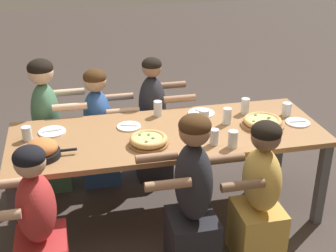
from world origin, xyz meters
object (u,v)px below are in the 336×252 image
Objects in this scene: pizza_board_second at (262,122)px; diner_far_midleft at (99,131)px; drinking_glass_g at (287,110)px; diner_far_left at (48,129)px; drinking_glass_a at (227,117)px; diner_near_center at (192,202)px; drinking_glass_d at (233,140)px; drinking_glass_c at (245,107)px; empty_plate_d at (298,123)px; diner_near_midright at (259,199)px; drinking_glass_e at (204,119)px; drinking_glass_f at (27,134)px; empty_plate_a at (52,132)px; drinking_glass_b at (214,138)px; drinking_glass_h at (158,109)px; empty_plate_c at (129,126)px; skillet_bowl at (42,150)px; pizza_board_main at (149,140)px; diner_near_left at (39,230)px; diner_far_center at (153,124)px; empty_plate_b at (201,113)px.

diner_far_midleft is at bearing 149.90° from pizza_board_second.
diner_far_left is at bearing 163.81° from drinking_glass_g.
diner_near_center is (-0.47, -0.70, -0.26)m from drinking_glass_a.
drinking_glass_d is 1.67m from diner_far_left.
pizza_board_second is 0.27m from drinking_glass_c.
empty_plate_d is 1.20m from diner_near_center.
diner_near_midright is at bearing -90.00° from diner_near_center.
drinking_glass_d is 0.76m from drinking_glass_g.
drinking_glass_e is 1.33m from drinking_glass_f.
drinking_glass_b reaches higher than empty_plate_a.
diner_near_midright is (0.21, -0.39, -0.30)m from drinking_glass_b.
drinking_glass_a reaches higher than empty_plate_a.
drinking_glass_f is 1.05m from drinking_glass_h.
empty_plate_c is 1.34× the size of drinking_glass_e.
pizza_board_main is at bearing 1.49° from skillet_bowl.
empty_plate_a is 0.18× the size of diner_near_center.
diner_far_left is (-0.90, 0.34, -0.24)m from drinking_glass_h.
diner_near_center is at bearing -26.31° from skillet_bowl.
diner_near_left reaches higher than drinking_glass_e.
diner_far_center is at bearing 114.36° from drinking_glass_e.
diner_far_center is (1.05, 0.57, -0.29)m from drinking_glass_f.
drinking_glass_f is 0.09× the size of diner_near_center.
diner_near_left is (-1.72, -0.61, -0.29)m from pizza_board_second.
empty_plate_c is 1.59× the size of drinking_glass_b.
diner_far_midleft reaches higher than empty_plate_c.
drinking_glass_e is 1.39m from diner_far_left.
empty_plate_a is 0.19× the size of diner_near_left.
drinking_glass_a is 1.19m from diner_far_midleft.
drinking_glass_g is (0.67, -0.18, 0.04)m from empty_plate_b.
empty_plate_b is 1.56× the size of drinking_glass_e.
drinking_glass_b is at bearing -165.32° from empty_plate_d.
empty_plate_b is 1.70× the size of drinking_glass_c.
empty_plate_b is 2.06× the size of drinking_glass_g.
diner_far_midleft is (0.38, 0.47, -0.26)m from empty_plate_a.
drinking_glass_f is (-0.76, -0.06, 0.05)m from empty_plate_c.
diner_far_left is at bearing 35.28° from diner_near_center.
drinking_glass_a is at bearing -64.21° from diner_near_left.
diner_far_midleft is at bearing 159.23° from drinking_glass_c.
diner_near_left is at bearing -151.34° from drinking_glass_e.
skillet_bowl is 1.90× the size of empty_plate_c.
diner_far_midleft is (-0.83, 0.38, -0.26)m from empty_plate_b.
empty_plate_a and empty_plate_b have the same top height.
diner_near_midright is at bearing -133.12° from empty_plate_d.
drinking_glass_h is (-0.41, 0.66, -0.00)m from drinking_glass_d.
diner_far_left is (-0.93, 1.32, 0.01)m from diner_near_center.
diner_near_left is (-1.32, -0.94, -0.26)m from empty_plate_b.
diner_near_midright reaches higher than pizza_board_main.
empty_plate_b is 1.01m from diner_near_center.
diner_near_midright is (1.41, -1.32, -0.06)m from diner_far_left.
drinking_glass_c is 0.72m from drinking_glass_h.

